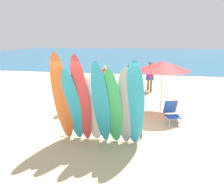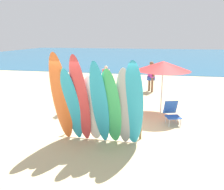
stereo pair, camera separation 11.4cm
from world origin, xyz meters
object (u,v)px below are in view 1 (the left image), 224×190
object	(u,v)px
surfboard_teal_7	(134,106)
beachgoer_photographing	(68,93)
beachgoer_strolling	(150,74)
surfboard_teal_4	(101,105)
beachgoer_near_rack	(130,77)
surfboard_white_3	(94,110)
surfboard_red_2	(82,101)
beach_umbrella	(163,66)
surfboard_grey_6	(126,109)
beach_chair_red	(172,112)
beachgoer_midbeach	(105,77)
surfboard_teal_1	(73,106)
surfboard_rack	(104,120)
surfboard_orange_0	(62,99)
surfboard_green_5	(112,109)

from	to	relation	value
surfboard_teal_7	beachgoer_photographing	bearing A→B (deg)	138.33
beachgoer_strolling	surfboard_teal_4	bearing A→B (deg)	-39.26
beachgoer_near_rack	beachgoer_strolling	xyz separation A→B (m)	(1.07, 1.01, 0.04)
surfboard_white_3	surfboard_teal_7	distance (m)	1.22
beachgoer_strolling	surfboard_red_2	bearing A→B (deg)	-43.85
surfboard_white_3	beach_umbrella	bearing A→B (deg)	60.31
beachgoer_near_rack	beachgoer_photographing	world-z (taller)	beachgoer_near_rack
surfboard_red_2	beachgoer_strolling	distance (m)	7.33
surfboard_teal_7	beach_umbrella	size ratio (longest dim) A/B	1.24
surfboard_red_2	surfboard_teal_7	size ratio (longest dim) A/B	1.04
surfboard_grey_6	beach_chair_red	bearing A→B (deg)	56.37
surfboard_white_3	beachgoer_midbeach	size ratio (longest dim) A/B	1.46
surfboard_teal_7	surfboard_teal_1	bearing A→B (deg)	178.89
surfboard_rack	beachgoer_photographing	world-z (taller)	beachgoer_photographing
beachgoer_strolling	beach_umbrella	world-z (taller)	beach_umbrella
surfboard_white_3	surfboard_teal_4	world-z (taller)	surfboard_teal_4
surfboard_orange_0	beachgoer_midbeach	distance (m)	6.75
beachgoer_near_rack	beach_umbrella	xyz separation A→B (m)	(1.58, -2.80, 1.02)
surfboard_green_5	beachgoer_midbeach	bearing A→B (deg)	109.57
surfboard_rack	beach_chair_red	size ratio (longest dim) A/B	3.00
surfboard_teal_4	beach_umbrella	xyz separation A→B (m)	(1.75, 3.36, 0.70)
surfboard_white_3	surfboard_teal_7	size ratio (longest dim) A/B	0.81
surfboard_rack	surfboard_orange_0	distance (m)	1.52
surfboard_red_2	beachgoer_midbeach	size ratio (longest dim) A/B	1.88
beachgoer_near_rack	beach_chair_red	size ratio (longest dim) A/B	2.01
surfboard_teal_1	surfboard_teal_7	bearing A→B (deg)	4.30
beachgoer_midbeach	surfboard_grey_6	bearing A→B (deg)	135.91
beachgoer_midbeach	beach_umbrella	bearing A→B (deg)	161.10
beach_chair_red	beach_umbrella	xyz separation A→B (m)	(-0.37, 1.00, 1.56)
surfboard_orange_0	beachgoer_midbeach	xyz separation A→B (m)	(-0.18, 6.73, -0.52)
surfboard_rack	surfboard_grey_6	distance (m)	1.22
surfboard_orange_0	surfboard_teal_4	bearing A→B (deg)	-5.38
beachgoer_midbeach	beach_umbrella	distance (m)	4.77
surfboard_grey_6	beachgoer_strolling	xyz separation A→B (m)	(0.58, 7.06, -0.19)
beachgoer_midbeach	beachgoer_photographing	distance (m)	4.11
beachgoer_midbeach	beachgoer_strolling	bearing A→B (deg)	-142.81
surfboard_teal_1	beachgoer_near_rack	distance (m)	6.12
surfboard_orange_0	beachgoer_midbeach	world-z (taller)	surfboard_orange_0
surfboard_teal_4	beachgoer_near_rack	bearing A→B (deg)	92.39
beach_chair_red	surfboard_rack	bearing A→B (deg)	-162.61
surfboard_rack	beach_chair_red	world-z (taller)	beach_chair_red
surfboard_rack	surfboard_red_2	size ratio (longest dim) A/B	0.89
surfboard_white_3	beach_chair_red	distance (m)	3.26
surfboard_orange_0	beach_umbrella	xyz separation A→B (m)	(2.91, 3.28, 0.61)
surfboard_green_5	beach_chair_red	world-z (taller)	surfboard_green_5
surfboard_white_3	beachgoer_near_rack	xyz separation A→B (m)	(0.45, 5.92, -0.09)
surfboard_teal_1	beach_umbrella	xyz separation A→B (m)	(2.62, 3.23, 0.82)
surfboard_rack	beach_umbrella	bearing A→B (deg)	54.12
surfboard_green_5	surfboard_teal_7	distance (m)	0.61
beach_umbrella	beach_chair_red	bearing A→B (deg)	-69.75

